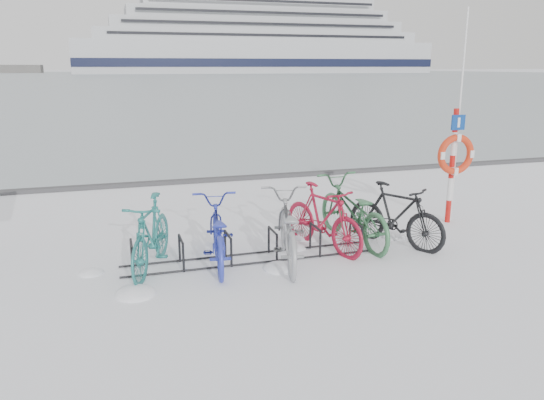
% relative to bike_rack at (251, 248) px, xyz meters
% --- Properties ---
extents(ground, '(900.00, 900.00, 0.00)m').
position_rel_bike_rack_xyz_m(ground, '(0.00, 0.00, -0.18)').
color(ground, white).
rests_on(ground, ground).
extents(ice_sheet, '(400.00, 298.00, 0.02)m').
position_rel_bike_rack_xyz_m(ice_sheet, '(0.00, 155.00, -0.17)').
color(ice_sheet, '#A7B6BD').
rests_on(ice_sheet, ground).
extents(quay_edge, '(400.00, 0.25, 0.10)m').
position_rel_bike_rack_xyz_m(quay_edge, '(0.00, 5.90, -0.13)').
color(quay_edge, '#3F3F42').
rests_on(quay_edge, ground).
extents(bike_rack, '(4.00, 0.48, 0.46)m').
position_rel_bike_rack_xyz_m(bike_rack, '(0.00, 0.00, 0.00)').
color(bike_rack, black).
rests_on(bike_rack, ground).
extents(lifebuoy_station, '(0.77, 0.22, 3.98)m').
position_rel_bike_rack_xyz_m(lifebuoy_station, '(4.20, 0.82, 1.16)').
color(lifebuoy_station, red).
rests_on(lifebuoy_station, ground).
extents(cruise_ferry, '(148.71, 28.02, 48.86)m').
position_rel_bike_rack_xyz_m(cruise_ferry, '(59.16, 215.60, 13.13)').
color(cruise_ferry, silver).
rests_on(cruise_ferry, ground).
extents(bike_0, '(1.15, 1.95, 1.13)m').
position_rel_bike_rack_xyz_m(bike_0, '(-1.51, 0.06, 0.39)').
color(bike_0, '#23726F').
rests_on(bike_0, ground).
extents(bike_1, '(0.96, 2.06, 1.04)m').
position_rel_bike_rack_xyz_m(bike_1, '(-0.53, 0.02, 0.34)').
color(bike_1, '#2A37B1').
rests_on(bike_1, ground).
extents(bike_2, '(1.21, 2.24, 1.12)m').
position_rel_bike_rack_xyz_m(bike_2, '(0.52, -0.22, 0.38)').
color(bike_2, '#919497').
rests_on(bike_2, ground).
extents(bike_3, '(1.12, 1.93, 1.12)m').
position_rel_bike_rack_xyz_m(bike_3, '(1.28, 0.17, 0.38)').
color(bike_3, maroon).
rests_on(bike_3, ground).
extents(bike_4, '(0.97, 2.26, 1.15)m').
position_rel_bike_rack_xyz_m(bike_4, '(1.89, 0.34, 0.39)').
color(bike_4, '#356E45').
rests_on(bike_4, ground).
extents(bike_5, '(1.36, 1.84, 1.10)m').
position_rel_bike_rack_xyz_m(bike_5, '(2.52, -0.01, 0.37)').
color(bike_5, black).
rests_on(bike_5, ground).
extents(snow_drifts, '(5.53, 2.12, 0.19)m').
position_rel_bike_rack_xyz_m(snow_drifts, '(0.18, -0.07, -0.18)').
color(snow_drifts, white).
rests_on(snow_drifts, ground).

